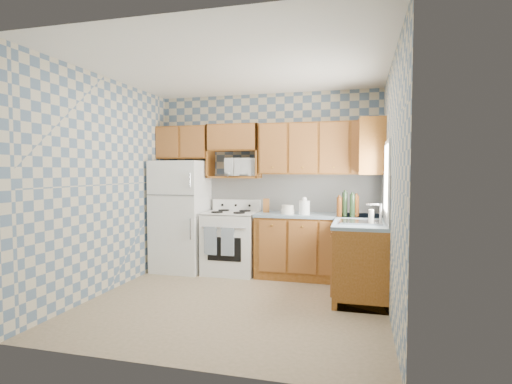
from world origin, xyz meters
TOP-DOWN VIEW (x-y plane):
  - floor at (0.00, 0.00)m, footprint 3.40×3.40m
  - back_wall at (0.00, 1.60)m, footprint 3.40×0.02m
  - right_wall at (1.70, 0.00)m, footprint 0.02×3.20m
  - backsplash_back at (0.40, 1.59)m, footprint 2.60×0.02m
  - backsplash_right at (1.69, 0.80)m, footprint 0.02×1.60m
  - refrigerator at (-1.27, 1.25)m, footprint 0.75×0.70m
  - stove_body at (-0.47, 1.28)m, footprint 0.76×0.65m
  - cooktop at (-0.47, 1.28)m, footprint 0.76×0.65m
  - backguard at (-0.47, 1.55)m, footprint 0.76×0.08m
  - dish_towel_left at (-0.67, 0.93)m, footprint 0.19×0.02m
  - dish_towel_right at (-0.41, 0.93)m, footprint 0.19×0.02m
  - base_cabinets_back at (0.82, 1.30)m, footprint 1.75×0.60m
  - base_cabinets_right at (1.40, 0.80)m, footprint 0.60×1.60m
  - countertop_back at (0.82, 1.30)m, footprint 1.77×0.63m
  - countertop_right at (1.40, 0.80)m, footprint 0.63×1.60m
  - upper_cabinets_back at (0.82, 1.44)m, footprint 1.75×0.33m
  - upper_cabinets_fridge at (-1.29, 1.44)m, footprint 0.82×0.33m
  - upper_cabinets_right at (1.53, 1.25)m, footprint 0.33×0.70m
  - microwave_shelf at (-0.47, 1.44)m, footprint 0.80×0.33m
  - microwave at (-0.36, 1.42)m, footprint 0.57×0.46m
  - sink at (1.40, 0.45)m, footprint 0.48×0.40m
  - window at (1.69, 0.45)m, footprint 0.02×0.66m
  - bottle_0 at (1.19, 1.09)m, footprint 0.07×0.07m
  - bottle_1 at (1.29, 1.04)m, footprint 0.07×0.07m
  - bottle_2 at (1.34, 1.13)m, footprint 0.07×0.07m
  - bottle_3 at (1.12, 1.04)m, footprint 0.07×0.07m
  - knife_block at (0.05, 1.35)m, footprint 0.11×0.11m
  - electric_kettle at (0.64, 1.19)m, footprint 0.15×0.15m
  - food_containers at (0.40, 1.19)m, footprint 0.19×0.19m
  - soap_bottle at (1.51, 0.35)m, footprint 0.06×0.06m

SIDE VIEW (x-z plane):
  - floor at x=0.00m, z-range 0.00..0.00m
  - base_cabinets_back at x=0.82m, z-range 0.00..0.88m
  - base_cabinets_right at x=1.40m, z-range 0.00..0.88m
  - stove_body at x=-0.47m, z-range 0.00..0.90m
  - dish_towel_left at x=-0.67m, z-range 0.33..0.73m
  - dish_towel_right at x=-0.41m, z-range 0.33..0.73m
  - refrigerator at x=-1.27m, z-range 0.00..1.68m
  - countertop_back at x=0.82m, z-range 0.88..0.92m
  - countertop_right at x=1.40m, z-range 0.88..0.92m
  - cooktop at x=-0.47m, z-range 0.89..0.92m
  - sink at x=1.40m, z-range 0.91..0.94m
  - food_containers at x=0.40m, z-range 0.92..1.05m
  - backguard at x=-0.47m, z-range 0.92..1.08m
  - soap_bottle at x=1.51m, z-range 0.92..1.09m
  - electric_kettle at x=0.64m, z-range 0.92..1.11m
  - knife_block at x=0.05m, z-range 0.92..1.12m
  - bottle_3 at x=1.12m, z-range 0.92..1.18m
  - bottle_2 at x=1.34m, z-range 0.92..1.20m
  - bottle_1 at x=1.29m, z-range 0.92..1.22m
  - bottle_0 at x=1.19m, z-range 0.92..1.24m
  - backsplash_back at x=0.40m, z-range 0.92..1.48m
  - backsplash_right at x=1.69m, z-range 0.92..1.48m
  - back_wall at x=0.00m, z-range 0.00..2.70m
  - right_wall at x=1.70m, z-range 0.00..2.70m
  - microwave_shelf at x=-0.47m, z-range 1.42..1.45m
  - window at x=1.69m, z-range 1.02..1.88m
  - microwave at x=-0.36m, z-range 1.45..1.72m
  - upper_cabinets_back at x=0.82m, z-range 1.48..2.22m
  - upper_cabinets_right at x=1.53m, z-range 1.48..2.22m
  - upper_cabinets_fridge at x=-1.29m, z-range 1.72..2.22m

